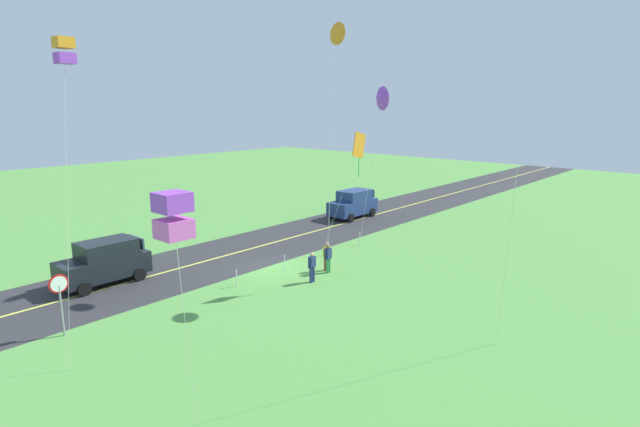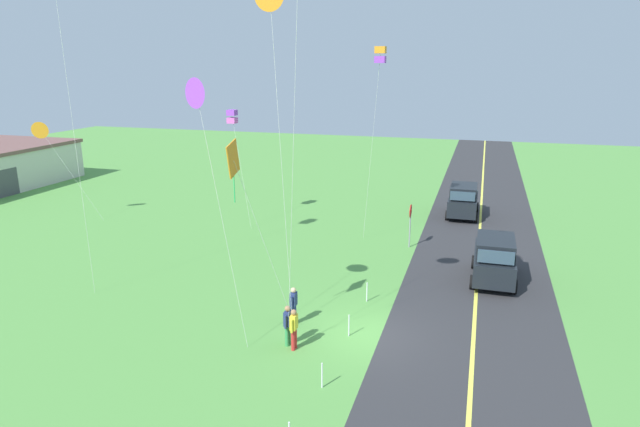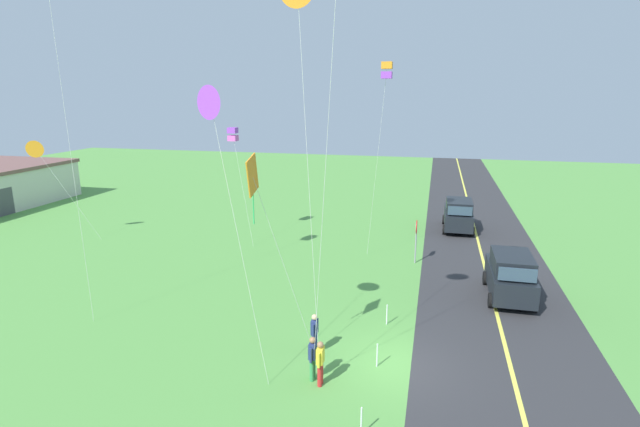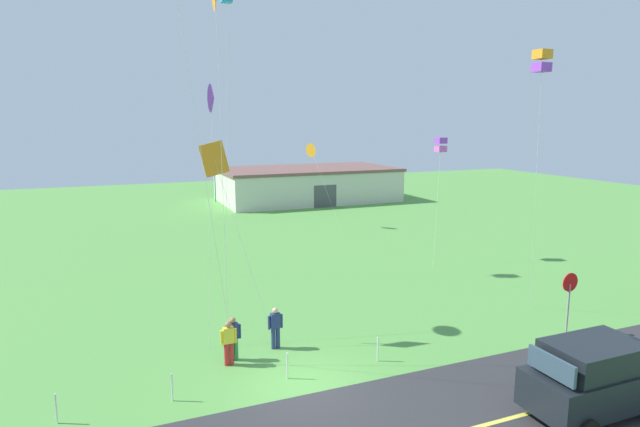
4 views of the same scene
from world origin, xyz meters
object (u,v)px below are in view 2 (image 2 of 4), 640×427
object	(u,v)px
person_adult_near	(294,304)
person_adult_companion	(288,324)
car_suv_foreground	(494,258)
kite_red_low	(234,162)
kite_pink_drift	(380,55)
car_parked_east_far	(463,200)
kite_green_far	(40,130)
stop_sign	(410,217)
kite_cyan_top	(197,94)
person_child_watcher	(294,328)
kite_purple_back	(232,117)

from	to	relation	value
person_adult_near	person_adult_companion	world-z (taller)	same
car_suv_foreground	kite_red_low	size ratio (longest dim) A/B	0.57
person_adult_near	kite_pink_drift	distance (m)	14.70
car_parked_east_far	kite_pink_drift	bearing A→B (deg)	150.58
kite_red_low	kite_green_far	distance (m)	22.32
person_adult_companion	kite_pink_drift	size ratio (longest dim) A/B	0.14
car_suv_foreground	stop_sign	distance (m)	6.11
car_parked_east_far	person_adult_near	world-z (taller)	car_parked_east_far
stop_sign	kite_red_low	xyz separation A→B (m)	(-12.88, 4.77, 5.13)
person_adult_near	kite_cyan_top	distance (m)	9.06
car_parked_east_far	car_suv_foreground	bearing A→B (deg)	-170.40
person_adult_near	person_child_watcher	xyz separation A→B (m)	(-1.93, -0.69, 0.00)
kite_green_far	kite_cyan_top	bearing A→B (deg)	-122.16
kite_pink_drift	kite_purple_back	world-z (taller)	kite_pink_drift
person_child_watcher	kite_pink_drift	size ratio (longest dim) A/B	0.14
car_suv_foreground	kite_cyan_top	size ratio (longest dim) A/B	0.45
kite_pink_drift	kite_purple_back	size ratio (longest dim) A/B	1.50
kite_purple_back	car_suv_foreground	bearing A→B (deg)	-110.08
kite_green_far	kite_cyan_top	size ratio (longest dim) A/B	0.68
person_adult_companion	kite_red_low	distance (m)	6.37
person_child_watcher	car_suv_foreground	bearing A→B (deg)	134.77
person_adult_near	kite_green_far	xyz separation A→B (m)	(9.66, 20.73, 5.28)
kite_cyan_top	kite_purple_back	xyz separation A→B (m)	(14.75, 5.75, -2.26)
car_parked_east_far	kite_cyan_top	world-z (taller)	kite_cyan_top
kite_red_low	kite_cyan_top	bearing A→B (deg)	79.50
stop_sign	person_adult_companion	size ratio (longest dim) A/B	1.60
kite_red_low	kite_green_far	bearing A→B (deg)	59.26
car_parked_east_far	person_child_watcher	distance (m)	21.52
kite_pink_drift	kite_purple_back	distance (m)	10.99
car_parked_east_far	stop_sign	world-z (taller)	stop_sign
kite_green_far	stop_sign	bearing A→B (deg)	-86.46
kite_purple_back	stop_sign	bearing A→B (deg)	-100.13
stop_sign	person_adult_near	distance (m)	11.63
car_parked_east_far	kite_green_far	xyz separation A→B (m)	(-9.30, 26.59, 4.99)
car_suv_foreground	kite_pink_drift	world-z (taller)	kite_pink_drift
car_parked_east_far	kite_purple_back	xyz separation A→B (m)	(-5.68, 14.64, 5.85)
car_parked_east_far	person_adult_companion	world-z (taller)	car_parked_east_far
car_suv_foreground	stop_sign	xyz separation A→B (m)	(3.93, 4.64, 0.65)
person_adult_near	kite_purple_back	size ratio (longest dim) A/B	0.21
kite_pink_drift	person_adult_companion	bearing A→B (deg)	175.86
person_adult_companion	kite_purple_back	world-z (taller)	kite_purple_back
person_child_watcher	kite_red_low	size ratio (longest dim) A/B	0.21
person_adult_companion	stop_sign	bearing A→B (deg)	-102.72
kite_red_low	kite_cyan_top	world-z (taller)	kite_cyan_top
stop_sign	person_adult_near	size ratio (longest dim) A/B	1.60
car_suv_foreground	kite_purple_back	world-z (taller)	kite_purple_back
person_adult_companion	kite_cyan_top	world-z (taller)	kite_cyan_top
kite_purple_back	kite_red_low	bearing A→B (deg)	-154.33
kite_pink_drift	kite_cyan_top	bearing A→B (deg)	160.74
person_adult_near	person_adult_companion	bearing A→B (deg)	-24.62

